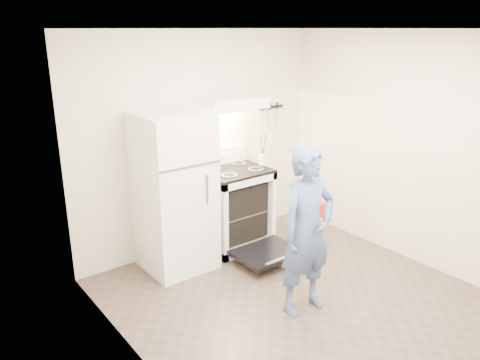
% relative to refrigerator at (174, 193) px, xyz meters
% --- Properties ---
extents(floor, '(3.60, 3.60, 0.00)m').
position_rel_refrigerator_xyz_m(floor, '(0.58, -1.45, -0.85)').
color(floor, '#504239').
rests_on(floor, ground).
extents(back_wall, '(3.20, 0.02, 2.50)m').
position_rel_refrigerator_xyz_m(back_wall, '(0.58, 0.35, 0.40)').
color(back_wall, silver).
rests_on(back_wall, ground).
extents(refrigerator, '(0.70, 0.70, 1.70)m').
position_rel_refrigerator_xyz_m(refrigerator, '(0.00, 0.00, 0.00)').
color(refrigerator, white).
rests_on(refrigerator, floor).
extents(stove_body, '(0.76, 0.65, 0.92)m').
position_rel_refrigerator_xyz_m(stove_body, '(0.81, 0.02, -0.39)').
color(stove_body, white).
rests_on(stove_body, floor).
extents(cooktop, '(0.76, 0.65, 0.03)m').
position_rel_refrigerator_xyz_m(cooktop, '(0.81, 0.02, 0.09)').
color(cooktop, black).
rests_on(cooktop, stove_body).
extents(backsplash, '(0.76, 0.07, 0.20)m').
position_rel_refrigerator_xyz_m(backsplash, '(0.81, 0.31, 0.20)').
color(backsplash, white).
rests_on(backsplash, cooktop).
extents(oven_door, '(0.70, 0.54, 0.04)m').
position_rel_refrigerator_xyz_m(oven_door, '(0.81, -0.57, -0.72)').
color(oven_door, black).
rests_on(oven_door, floor).
extents(oven_rack, '(0.60, 0.52, 0.01)m').
position_rel_refrigerator_xyz_m(oven_rack, '(0.81, 0.02, -0.41)').
color(oven_rack, slate).
rests_on(oven_rack, stove_body).
extents(range_hood, '(0.76, 0.50, 0.12)m').
position_rel_refrigerator_xyz_m(range_hood, '(0.81, 0.10, 0.86)').
color(range_hood, white).
rests_on(range_hood, back_wall).
extents(knife_strip, '(0.40, 0.02, 0.03)m').
position_rel_refrigerator_xyz_m(knife_strip, '(1.63, 0.33, 0.70)').
color(knife_strip, black).
rests_on(knife_strip, back_wall).
extents(pizza_stone, '(0.29, 0.29, 0.02)m').
position_rel_refrigerator_xyz_m(pizza_stone, '(0.77, 0.10, -0.40)').
color(pizza_stone, '#85664C').
rests_on(pizza_stone, oven_rack).
extents(tea_kettle, '(0.25, 0.21, 0.31)m').
position_rel_refrigerator_xyz_m(tea_kettle, '(0.53, 0.21, 0.26)').
color(tea_kettle, silver).
rests_on(tea_kettle, cooktop).
extents(utensil_jar, '(0.10, 0.10, 0.13)m').
position_rel_refrigerator_xyz_m(utensil_jar, '(1.13, -0.11, 0.20)').
color(utensil_jar, silver).
rests_on(utensil_jar, cooktop).
extents(person, '(0.59, 0.41, 1.56)m').
position_rel_refrigerator_xyz_m(person, '(0.52, -1.45, -0.07)').
color(person, '#384D7B').
rests_on(person, floor).
extents(dutch_oven, '(0.36, 0.29, 0.23)m').
position_rel_refrigerator_xyz_m(dutch_oven, '(0.88, -1.14, -0.02)').
color(dutch_oven, red).
rests_on(dutch_oven, person).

